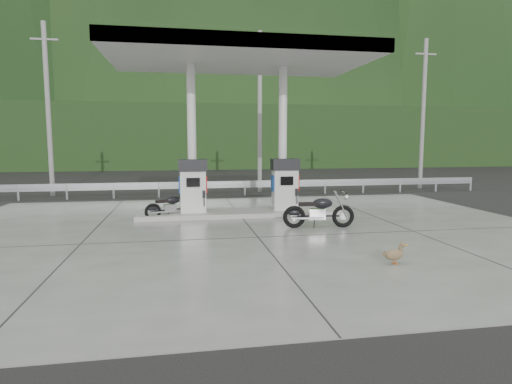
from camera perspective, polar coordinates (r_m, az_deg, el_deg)
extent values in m
plane|color=black|center=(12.45, -0.56, -5.14)|extent=(160.00, 160.00, 0.00)
cube|color=slate|center=(12.44, -0.56, -5.09)|extent=(18.00, 14.00, 0.02)
cube|color=gray|center=(14.86, -2.15, -2.82)|extent=(7.00, 1.40, 0.15)
cylinder|color=silver|center=(14.92, -8.56, 7.08)|extent=(0.30, 0.30, 5.00)
cylinder|color=silver|center=(15.34, 3.57, 7.13)|extent=(0.30, 0.30, 5.00)
cube|color=silver|center=(14.92, -2.25, 17.58)|extent=(8.50, 5.00, 0.40)
cube|color=black|center=(23.74, -5.15, 0.52)|extent=(60.00, 7.00, 0.01)
cylinder|color=gray|center=(22.38, -25.97, 9.75)|extent=(0.22, 0.22, 8.00)
cylinder|color=gray|center=(21.93, 0.50, 10.49)|extent=(0.22, 0.22, 8.00)
cylinder|color=gray|center=(25.18, 21.38, 9.55)|extent=(0.22, 0.22, 8.00)
cube|color=black|center=(42.06, -7.38, 7.27)|extent=(80.00, 6.00, 6.00)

